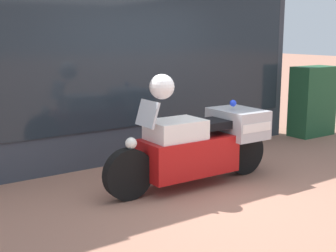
% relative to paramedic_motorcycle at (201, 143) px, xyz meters
% --- Properties ---
extents(ground_plane, '(60.00, 60.00, 0.00)m').
position_rel_paramedic_motorcycle_xyz_m(ground_plane, '(-0.18, -0.38, -0.54)').
color(ground_plane, '#9E6B56').
extents(shop_building, '(6.54, 0.55, 3.52)m').
position_rel_paramedic_motorcycle_xyz_m(shop_building, '(-0.64, 1.62, 1.23)').
color(shop_building, '#333842').
rests_on(shop_building, ground).
extents(window_display, '(5.06, 0.30, 2.06)m').
position_rel_paramedic_motorcycle_xyz_m(window_display, '(0.25, 1.66, -0.05)').
color(window_display, slate).
rests_on(window_display, ground).
extents(paramedic_motorcycle, '(2.46, 0.76, 1.16)m').
position_rel_paramedic_motorcycle_xyz_m(paramedic_motorcycle, '(0.00, 0.00, 0.00)').
color(paramedic_motorcycle, black).
rests_on(paramedic_motorcycle, ground).
extents(utility_cabinet, '(0.86, 0.46, 1.31)m').
position_rel_paramedic_motorcycle_xyz_m(utility_cabinet, '(3.58, 1.06, 0.12)').
color(utility_cabinet, '#1E4C2D').
rests_on(utility_cabinet, ground).
extents(white_helmet, '(0.30, 0.30, 0.30)m').
position_rel_paramedic_motorcycle_xyz_m(white_helmet, '(-0.60, 0.01, 0.77)').
color(white_helmet, white).
rests_on(white_helmet, paramedic_motorcycle).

